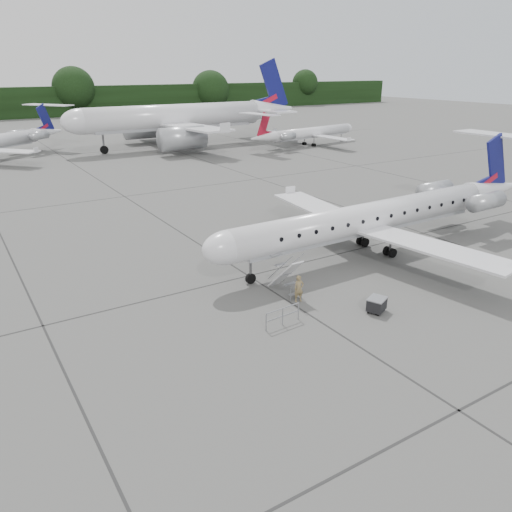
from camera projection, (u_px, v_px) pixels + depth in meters
ground at (374, 278)px, 32.72m from camera, size 320.00×320.00×0.00m
treeline at (29, 103)px, 134.28m from camera, size 260.00×4.00×8.00m
main_regional_jet at (369, 203)px, 35.69m from camera, size 30.26×21.99×7.68m
airstair at (285, 275)px, 30.16m from camera, size 0.88×2.48×2.41m
passenger at (299, 289)px, 29.22m from camera, size 0.67×0.51×1.63m
safety_railing at (283, 317)px, 26.61m from camera, size 2.20×0.22×1.00m
baggage_cart at (377, 305)px, 28.07m from camera, size 1.30×1.20×0.91m
bg_narrowbody at (174, 104)px, 83.45m from camera, size 40.28×29.28×14.31m
bg_regional_right at (313, 127)px, 87.22m from camera, size 26.38×20.98×6.24m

